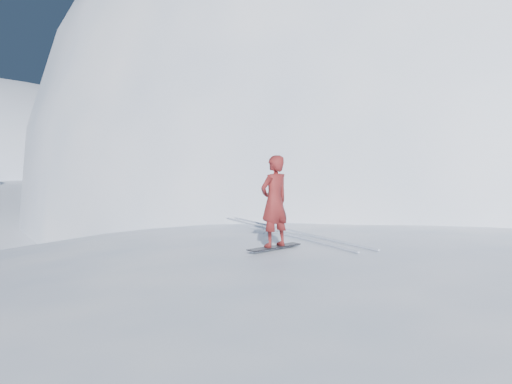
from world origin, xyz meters
TOP-DOWN VIEW (x-y plane):
  - near_ridge at (1.00, 3.00)m, footprint 36.00×28.00m
  - summit_peak at (22.00, 26.00)m, footprint 60.00×56.00m
  - peak_shoulder at (10.00, 20.00)m, footprint 28.00×24.00m
  - wind_bumps at (-0.56, 2.12)m, footprint 16.00×14.40m
  - snowboard at (-2.97, 3.73)m, footprint 1.35×0.66m
  - snowboarder at (-2.97, 3.73)m, footprint 0.81×0.66m
  - board_tracks at (-1.77, 5.55)m, footprint 1.22×5.97m

SIDE VIEW (x-z plane):
  - near_ridge at x=1.00m, z-range -2.40..2.40m
  - summit_peak at x=22.00m, z-range -28.00..28.00m
  - peak_shoulder at x=10.00m, z-range -9.00..9.00m
  - wind_bumps at x=-0.56m, z-range -0.50..0.50m
  - snowboard at x=-2.97m, z-range 2.40..2.42m
  - board_tracks at x=-1.77m, z-range 2.40..2.44m
  - snowboarder at x=-2.97m, z-range 2.42..4.35m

